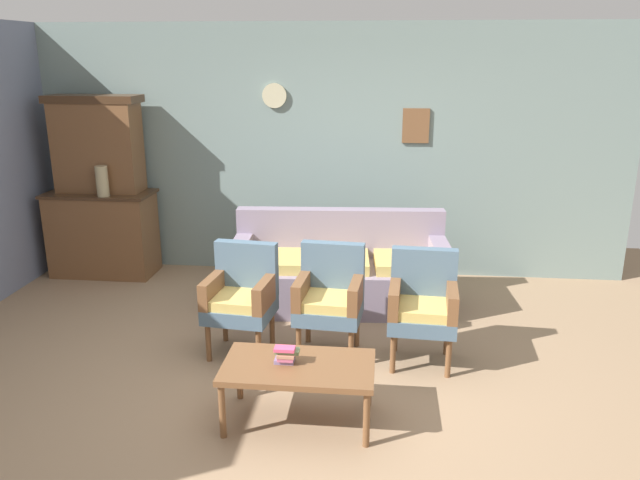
% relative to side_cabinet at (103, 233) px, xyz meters
% --- Properties ---
extents(ground_plane, '(7.68, 7.68, 0.00)m').
position_rel_side_cabinet_xyz_m(ground_plane, '(2.50, -2.25, -0.47)').
color(ground_plane, '#997A5B').
extents(wall_back_with_decor, '(6.40, 0.09, 2.70)m').
position_rel_side_cabinet_xyz_m(wall_back_with_decor, '(2.50, 0.38, 0.89)').
color(wall_back_with_decor, gray).
rests_on(wall_back_with_decor, ground).
extents(side_cabinet, '(1.16, 0.55, 0.93)m').
position_rel_side_cabinet_xyz_m(side_cabinet, '(0.00, 0.00, 0.00)').
color(side_cabinet, brown).
rests_on(side_cabinet, ground).
extents(cabinet_upper_hutch, '(0.99, 0.38, 1.03)m').
position_rel_side_cabinet_xyz_m(cabinet_upper_hutch, '(0.00, 0.08, 0.98)').
color(cabinet_upper_hutch, brown).
rests_on(cabinet_upper_hutch, side_cabinet).
extents(vase_on_cabinet, '(0.13, 0.13, 0.32)m').
position_rel_side_cabinet_xyz_m(vase_on_cabinet, '(0.13, -0.18, 0.63)').
color(vase_on_cabinet, tan).
rests_on(vase_on_cabinet, side_cabinet).
extents(floral_couch, '(2.11, 0.94, 0.90)m').
position_rel_side_cabinet_xyz_m(floral_couch, '(2.68, -0.63, -0.14)').
color(floral_couch, gray).
rests_on(floral_couch, ground).
extents(armchair_near_couch_end, '(0.57, 0.54, 0.90)m').
position_rel_side_cabinet_xyz_m(armchair_near_couch_end, '(1.96, -1.71, 0.03)').
color(armchair_near_couch_end, slate).
rests_on(armchair_near_couch_end, ground).
extents(armchair_by_doorway, '(0.56, 0.53, 0.90)m').
position_rel_side_cabinet_xyz_m(armchair_by_doorway, '(2.67, -1.66, 0.03)').
color(armchair_by_doorway, slate).
rests_on(armchair_by_doorway, ground).
extents(armchair_near_cabinet, '(0.55, 0.52, 0.90)m').
position_rel_side_cabinet_xyz_m(armchair_near_cabinet, '(3.42, -1.74, 0.03)').
color(armchair_near_cabinet, slate).
rests_on(armchair_near_cabinet, ground).
extents(coffee_table, '(1.00, 0.56, 0.42)m').
position_rel_side_cabinet_xyz_m(coffee_table, '(2.56, -2.69, -0.09)').
color(coffee_table, brown).
rests_on(coffee_table, ground).
extents(book_stack_on_table, '(0.16, 0.11, 0.12)m').
position_rel_side_cabinet_xyz_m(book_stack_on_table, '(2.47, -2.68, 0.01)').
color(book_stack_on_table, gray).
rests_on(book_stack_on_table, coffee_table).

